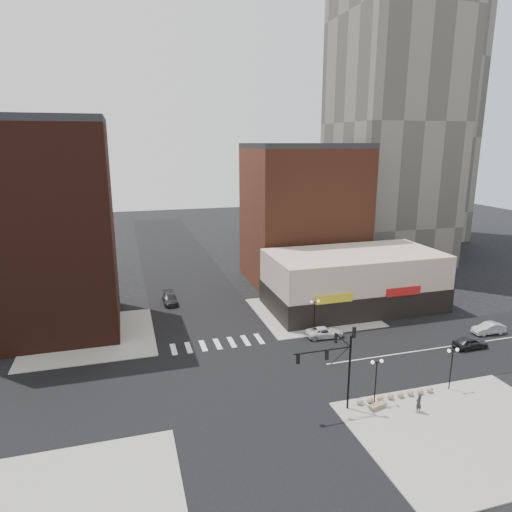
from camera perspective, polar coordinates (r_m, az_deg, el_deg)
name	(u,v)px	position (r m, az deg, el deg)	size (l,w,h in m)	color
ground	(235,378)	(47.36, -2.63, -14.96)	(240.00, 240.00, 0.00)	black
road_ew	(235,378)	(47.35, -2.63, -14.95)	(200.00, 14.00, 0.02)	black
road_ns	(235,378)	(47.35, -2.63, -14.95)	(14.00, 200.00, 0.02)	black
sidewalk_nw	(90,337)	(59.57, -20.00, -9.44)	(15.00, 15.00, 0.12)	gray
sidewalk_ne	(312,312)	(64.09, 6.98, -6.98)	(15.00, 15.00, 0.12)	gray
sidewalk_se	(467,432)	(43.28, 24.91, -19.35)	(18.00, 14.00, 0.12)	gray
building_nw	(43,232)	(60.43, -25.03, 2.77)	(16.00, 15.00, 25.00)	#341810
building_ne_midrise	(303,216)	(76.37, 5.90, 4.98)	(18.00, 15.00, 22.00)	brown
tower_near	(400,14)	(95.27, 17.51, 26.86)	(20.00, 20.00, 90.00)	#47443F
tower_far	(429,61)	(120.18, 20.85, 21.85)	(18.00, 18.00, 82.00)	#47443F
building_ne_row	(353,285)	(66.19, 12.08, -3.53)	(24.20, 12.20, 8.00)	#C0B098
traffic_signal	(338,358)	(40.77, 10.20, -12.39)	(5.59, 3.09, 7.77)	black
street_lamp_se_a	(376,370)	(43.07, 14.83, -13.63)	(1.22, 0.32, 4.16)	black
street_lamp_se_b	(452,358)	(47.43, 23.32, -11.68)	(1.22, 0.32, 4.16)	black
street_lamp_ne	(315,308)	(56.45, 7.34, -6.45)	(1.22, 0.32, 4.16)	black
bollard_row	(395,395)	(45.51, 17.04, -16.32)	(7.94, 0.59, 0.59)	#8E6E61
white_suv	(325,332)	(56.46, 8.57, -9.40)	(2.09, 4.54, 1.26)	silver
dark_sedan_east	(470,343)	(58.39, 25.19, -9.78)	(1.64, 4.07, 1.39)	black
silver_sedan	(489,328)	(63.59, 27.08, -8.07)	(1.45, 4.15, 1.37)	#AAAAB0
dark_sedan_north	(170,299)	(68.04, -10.70, -5.28)	(1.98, 4.88, 1.42)	black
pedestrian	(419,403)	(43.84, 19.67, -16.89)	(0.65, 0.43, 1.78)	#29252B
stone_bench	(378,406)	(43.65, 14.96, -17.69)	(1.82, 0.93, 0.41)	#85715C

